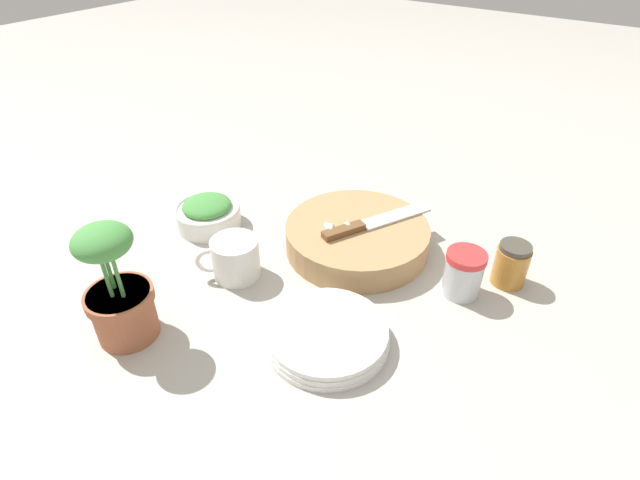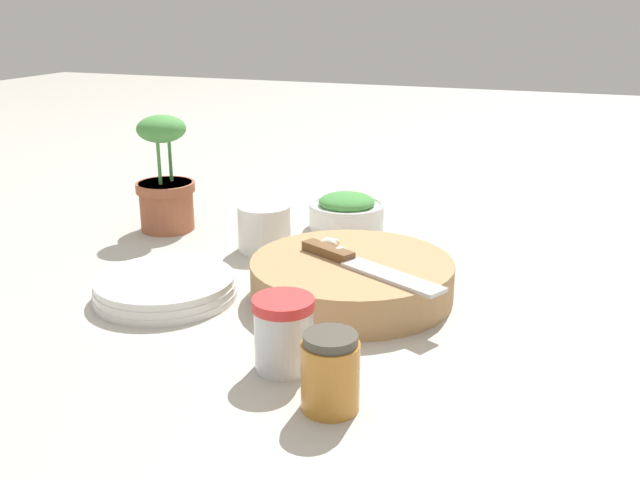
% 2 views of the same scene
% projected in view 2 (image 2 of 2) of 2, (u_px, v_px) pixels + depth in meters
% --- Properties ---
extents(ground_plane, '(5.00, 5.00, 0.00)m').
position_uv_depth(ground_plane, '(311.00, 285.00, 1.02)').
color(ground_plane, '#B2ADA3').
extents(cutting_board, '(0.28, 0.28, 0.05)m').
position_uv_depth(cutting_board, '(352.00, 279.00, 0.98)').
color(cutting_board, tan).
rests_on(cutting_board, ground_plane).
extents(chef_knife, '(0.13, 0.22, 0.01)m').
position_uv_depth(chef_knife, '(360.00, 264.00, 0.94)').
color(chef_knife, brown).
rests_on(chef_knife, cutting_board).
extents(garlic_cloves, '(0.06, 0.05, 0.02)m').
position_uv_depth(garlic_cloves, '(333.00, 246.00, 1.00)').
color(garlic_cloves, beige).
rests_on(garlic_cloves, cutting_board).
extents(herb_bowl, '(0.14, 0.14, 0.06)m').
position_uv_depth(herb_bowl, '(347.00, 211.00, 1.27)').
color(herb_bowl, silver).
rests_on(herb_bowl, ground_plane).
extents(spice_jar, '(0.07, 0.07, 0.08)m').
position_uv_depth(spice_jar, '(284.00, 333.00, 0.78)').
color(spice_jar, silver).
rests_on(spice_jar, ground_plane).
extents(coffee_mug, '(0.10, 0.10, 0.08)m').
position_uv_depth(coffee_mug, '(264.00, 227.00, 1.16)').
color(coffee_mug, silver).
rests_on(coffee_mug, ground_plane).
extents(plate_stack, '(0.20, 0.20, 0.03)m').
position_uv_depth(plate_stack, '(165.00, 287.00, 0.98)').
color(plate_stack, silver).
rests_on(plate_stack, ground_plane).
extents(honey_jar, '(0.06, 0.06, 0.08)m').
position_uv_depth(honey_jar, '(330.00, 372.00, 0.70)').
color(honey_jar, '#BC7A2D').
rests_on(honey_jar, ground_plane).
extents(potted_herb, '(0.10, 0.10, 0.20)m').
position_uv_depth(potted_herb, '(165.00, 183.00, 1.25)').
color(potted_herb, '#A35B3D').
rests_on(potted_herb, ground_plane).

